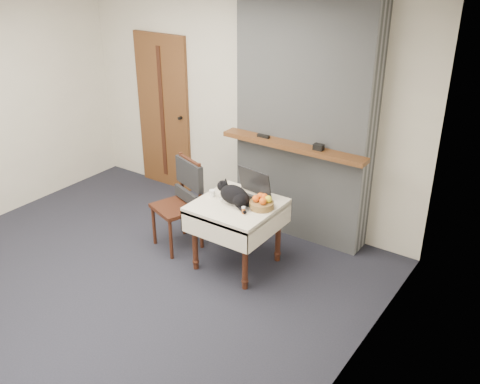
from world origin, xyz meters
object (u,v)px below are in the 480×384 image
at_px(door, 164,113).
at_px(laptop, 248,193).
at_px(cat, 234,195).
at_px(side_table, 237,214).
at_px(pill_bottle, 243,210).
at_px(chair, 184,191).
at_px(fruit_basket, 262,203).
at_px(cream_jar, 212,193).

distance_m(door, laptop, 2.20).
height_order(laptop, cat, laptop).
xyz_separation_m(side_table, pill_bottle, (0.17, -0.14, 0.15)).
relative_size(laptop, chair, 0.44).
height_order(fruit_basket, chair, chair).
height_order(door, laptop, door).
bearing_deg(pill_bottle, laptop, 116.07).
xyz_separation_m(cream_jar, chair, (-0.41, 0.05, -0.11)).
bearing_deg(laptop, fruit_basket, -12.77).
bearing_deg(laptop, chair, -164.34).
height_order(side_table, pill_bottle, pill_bottle).
height_order(cream_jar, fruit_basket, fruit_basket).
xyz_separation_m(laptop, pill_bottle, (0.14, -0.28, -0.04)).
bearing_deg(pill_bottle, cat, 147.96).
distance_m(door, pill_bottle, 2.46).
distance_m(side_table, cream_jar, 0.33).
bearing_deg(fruit_basket, door, 154.23).
height_order(door, pill_bottle, door).
height_order(side_table, fruit_basket, fruit_basket).
bearing_deg(pill_bottle, cream_jar, 164.25).
bearing_deg(cat, fruit_basket, 26.18).
bearing_deg(pill_bottle, fruit_basket, 68.52).
height_order(cat, pill_bottle, cat).
xyz_separation_m(side_table, cream_jar, (-0.29, -0.01, 0.15)).
xyz_separation_m(laptop, cream_jar, (-0.33, -0.15, -0.04)).
height_order(side_table, chair, chair).
relative_size(cream_jar, fruit_basket, 0.28).
bearing_deg(cream_jar, door, 145.64).
distance_m(laptop, pill_bottle, 0.31).
xyz_separation_m(fruit_basket, chair, (-0.96, -0.02, -0.13)).
relative_size(door, pill_bottle, 28.01).
height_order(door, cat, door).
xyz_separation_m(cat, chair, (-0.70, 0.06, -0.17)).
bearing_deg(fruit_basket, chair, -178.87).
bearing_deg(side_table, cat, -110.98).
relative_size(side_table, pill_bottle, 10.92).
bearing_deg(side_table, fruit_basket, 12.25).
bearing_deg(chair, cream_jar, 13.09).
bearing_deg(cream_jar, fruit_basket, 6.80).
relative_size(side_table, fruit_basket, 3.31).
xyz_separation_m(side_table, laptop, (0.04, 0.14, 0.19)).
height_order(side_table, cat, cat).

